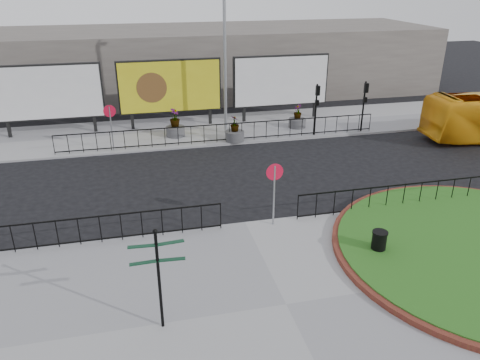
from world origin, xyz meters
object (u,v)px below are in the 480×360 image
object	(u,v)px
billboard_mid	(170,87)
planter_b	(235,133)
fingerpost_sign	(158,270)
lamp_post	(225,52)
planter_a	(175,126)
litter_bin	(379,243)
planter_c	(297,120)

from	to	relation	value
billboard_mid	planter_b	size ratio (longest dim) A/B	4.24
fingerpost_sign	planter_b	distance (m)	15.47
billboard_mid	fingerpost_sign	distance (m)	18.20
lamp_post	planter_a	xyz separation A→B (m)	(-3.01, -0.00, -4.12)
litter_bin	planter_b	size ratio (longest dim) A/B	0.59
fingerpost_sign	litter_bin	xyz separation A→B (m)	(7.39, 1.91, -1.38)
fingerpost_sign	planter_b	size ratio (longest dim) A/B	2.06
billboard_mid	lamp_post	bearing A→B (deg)	-33.25
lamp_post	planter_a	distance (m)	5.10
billboard_mid	litter_bin	xyz separation A→B (m)	(5.36, -16.16, -2.04)
planter_a	planter_c	size ratio (longest dim) A/B	1.14
planter_a	lamp_post	bearing A→B (deg)	0.00
planter_a	planter_c	world-z (taller)	planter_a
billboard_mid	planter_a	bearing A→B (deg)	-90.00
fingerpost_sign	planter_c	bearing A→B (deg)	63.11
lamp_post	fingerpost_sign	size ratio (longest dim) A/B	3.07
lamp_post	litter_bin	size ratio (longest dim) A/B	10.65
planter_b	fingerpost_sign	bearing A→B (deg)	-109.81
planter_a	planter_b	xyz separation A→B (m)	(3.19, -1.60, -0.11)
billboard_mid	fingerpost_sign	world-z (taller)	billboard_mid
billboard_mid	planter_c	xyz separation A→B (m)	(7.50, -1.97, -2.01)
fingerpost_sign	billboard_mid	bearing A→B (deg)	87.32
planter_b	planter_a	bearing A→B (deg)	153.38
lamp_post	fingerpost_sign	xyz separation A→B (m)	(-5.04, -16.10, -2.89)
litter_bin	lamp_post	bearing A→B (deg)	99.40
planter_a	planter_c	bearing A→B (deg)	0.00
lamp_post	planter_c	xyz separation A→B (m)	(4.49, -0.00, -4.24)
billboard_mid	planter_a	size ratio (longest dim) A/B	3.78
billboard_mid	litter_bin	world-z (taller)	billboard_mid
planter_b	planter_c	world-z (taller)	planter_b
litter_bin	planter_b	world-z (taller)	planter_b
billboard_mid	planter_b	bearing A→B (deg)	-48.21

